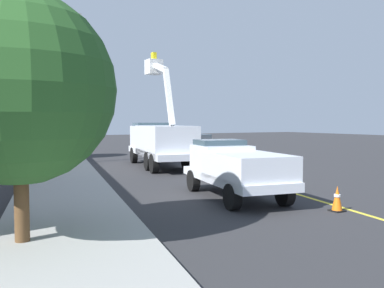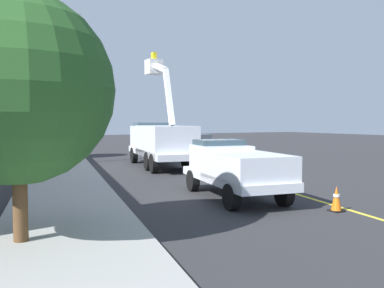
# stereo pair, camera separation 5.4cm
# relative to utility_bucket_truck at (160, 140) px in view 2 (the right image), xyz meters

# --- Properties ---
(ground) EXTENTS (120.00, 120.00, 0.00)m
(ground) POSITION_rel_utility_bucket_truck_xyz_m (-2.33, -2.21, -1.61)
(ground) COLOR #2D2D30
(sidewalk_far_side) EXTENTS (59.76, 13.52, 0.12)m
(sidewalk_far_side) POSITION_rel_utility_bucket_truck_xyz_m (-0.94, 6.06, -1.55)
(sidewalk_far_side) COLOR #9E9E99
(sidewalk_far_side) RESTS_ON ground
(lane_centre_stripe) EXTENTS (49.33, 8.46, 0.01)m
(lane_centre_stripe) POSITION_rel_utility_bucket_truck_xyz_m (-2.33, -2.21, -1.61)
(lane_centre_stripe) COLOR yellow
(lane_centre_stripe) RESTS_ON ground
(utility_bucket_truck) EXTENTS (8.50, 3.83, 7.08)m
(utility_bucket_truck) POSITION_rel_utility_bucket_truck_xyz_m (0.00, 0.00, 0.00)
(utility_bucket_truck) COLOR white
(utility_bucket_truck) RESTS_ON ground
(service_pickup_truck) EXTENTS (5.87, 3.00, 2.06)m
(service_pickup_truck) POSITION_rel_utility_bucket_truck_xyz_m (-10.58, 1.78, -0.49)
(service_pickup_truck) COLOR white
(service_pickup_truck) RESTS_ON ground
(passing_minivan) EXTENTS (5.05, 2.67, 1.69)m
(passing_minivan) POSITION_rel_utility_bucket_truck_xyz_m (7.64, -6.75, -0.64)
(passing_minivan) COLOR maroon
(passing_minivan) RESTS_ON ground
(traffic_cone_leading) EXTENTS (0.40, 0.40, 0.80)m
(traffic_cone_leading) POSITION_rel_utility_bucket_truck_xyz_m (-13.90, 0.25, -1.22)
(traffic_cone_leading) COLOR black
(traffic_cone_leading) RESTS_ON ground
(traffic_cone_mid_front) EXTENTS (0.40, 0.40, 0.69)m
(traffic_cone_mid_front) POSITION_rel_utility_bucket_truck_xyz_m (3.67, -2.69, -1.27)
(traffic_cone_mid_front) COLOR black
(traffic_cone_mid_front) RESTS_ON ground
(traffic_signal_mast) EXTENTS (6.57, 1.33, 8.95)m
(traffic_signal_mast) POSITION_rel_utility_bucket_truck_xyz_m (2.64, 4.43, 4.66)
(traffic_signal_mast) COLOR gray
(traffic_signal_mast) RESTS_ON ground
(street_tree_left) EXTENTS (4.22, 4.22, 5.61)m
(street_tree_left) POSITION_rel_utility_bucket_truck_xyz_m (-13.02, 9.20, 1.88)
(street_tree_left) COLOR brown
(street_tree_left) RESTS_ON ground
(street_tree_right) EXTENTS (3.44, 3.44, 5.45)m
(street_tree_right) POSITION_rel_utility_bucket_truck_xyz_m (8.72, 5.86, 2.10)
(street_tree_right) COLOR brown
(street_tree_right) RESTS_ON ground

